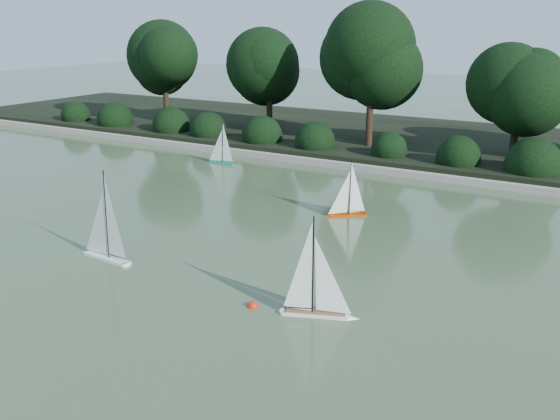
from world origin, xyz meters
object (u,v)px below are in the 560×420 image
object	(u,v)px
sailboat_orange	(344,207)
race_buoy	(253,307)
sailboat_teal	(219,156)
sailboat_white_a	(102,244)
sailboat_white_b	(322,300)

from	to	relation	value
sailboat_orange	race_buoy	distance (m)	4.58
sailboat_teal	race_buoy	xyz separation A→B (m)	(5.80, -7.20, -0.20)
sailboat_white_a	sailboat_white_b	world-z (taller)	sailboat_white_a
sailboat_orange	sailboat_teal	bearing A→B (deg)	152.34
sailboat_orange	sailboat_teal	xyz separation A→B (m)	(-5.11, 2.68, 0.00)
sailboat_white_a	sailboat_orange	size ratio (longest dim) A/B	1.31
sailboat_white_b	sailboat_orange	bearing A→B (deg)	111.16
sailboat_white_a	sailboat_teal	distance (m)	7.40
sailboat_white_a	sailboat_white_b	bearing A→B (deg)	-0.47
sailboat_white_a	race_buoy	bearing A→B (deg)	-4.77
sailboat_white_b	sailboat_teal	world-z (taller)	sailboat_white_b
sailboat_white_a	race_buoy	world-z (taller)	sailboat_white_a
sailboat_teal	race_buoy	bearing A→B (deg)	-51.16
sailboat_white_b	race_buoy	distance (m)	1.03
sailboat_teal	sailboat_orange	bearing A→B (deg)	-27.66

